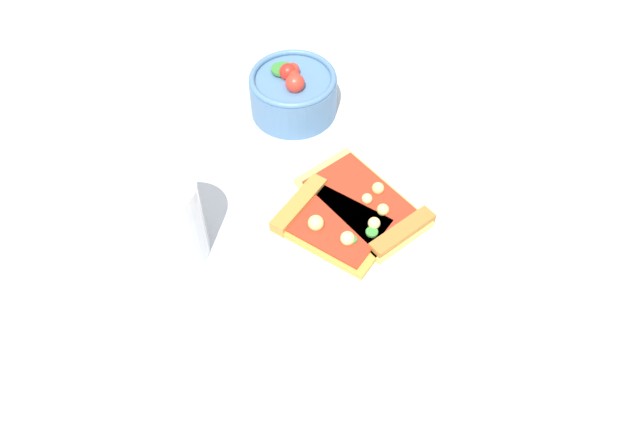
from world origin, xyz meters
TOP-DOWN VIEW (x-y plane):
  - ground_plane at (0.00, 0.00)m, footprint 2.40×2.40m
  - plate at (0.00, -0.02)m, footprint 0.23×0.23m
  - pizza_slice_near at (0.02, 0.01)m, footprint 0.15×0.13m
  - pizza_slice_far at (-0.02, -0.03)m, footprint 0.18×0.16m
  - salad_bowl at (0.12, -0.19)m, footprint 0.12×0.12m
  - soda_glass at (0.19, 0.08)m, footprint 0.08×0.08m
  - paper_napkin at (-0.19, 0.14)m, footprint 0.16×0.12m

SIDE VIEW (x-z plane):
  - ground_plane at x=0.00m, z-range 0.00..0.00m
  - paper_napkin at x=-0.19m, z-range 0.00..0.00m
  - plate at x=0.00m, z-range 0.00..0.01m
  - pizza_slice_far at x=-0.02m, z-range 0.01..0.03m
  - pizza_slice_near at x=0.02m, z-range 0.01..0.03m
  - salad_bowl at x=0.12m, z-range -0.01..0.07m
  - soda_glass at x=0.19m, z-range 0.00..0.11m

